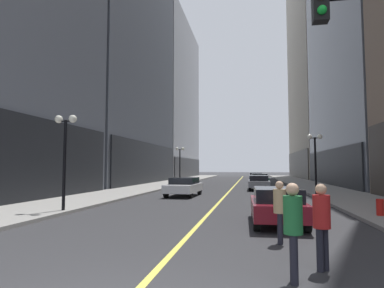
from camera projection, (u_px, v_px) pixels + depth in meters
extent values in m
plane|color=#2D2D30|center=(235.00, 185.00, 38.55)|extent=(200.00, 200.00, 0.00)
cube|color=gray|center=(168.00, 183.00, 40.04)|extent=(4.50, 78.00, 0.15)
cube|color=gray|center=(308.00, 185.00, 37.08)|extent=(4.50, 78.00, 0.15)
cube|color=#E5D64C|center=(235.00, 185.00, 38.55)|extent=(0.16, 70.00, 0.01)
cube|color=black|center=(10.00, 159.00, 17.08)|extent=(0.50, 20.90, 5.00)
cube|color=black|center=(149.00, 164.00, 40.14)|extent=(0.50, 22.80, 5.00)
cube|color=gray|center=(154.00, 100.00, 67.43)|extent=(14.76, 26.00, 31.85)
cube|color=#2C2C2E|center=(188.00, 168.00, 65.12)|extent=(0.50, 24.70, 3.82)
cube|color=slate|center=(377.00, 36.00, 36.41)|extent=(10.93, 24.00, 33.56)
cube|color=#212327|center=(330.00, 168.00, 36.31)|extent=(0.50, 22.80, 4.03)
cube|color=#B7AD99|center=(327.00, 38.00, 62.06)|extent=(11.87, 26.00, 53.52)
cube|color=#403C35|center=(298.00, 165.00, 61.37)|extent=(0.50, 24.70, 5.00)
cube|color=maroon|center=(277.00, 208.00, 11.76)|extent=(1.88, 4.08, 0.55)
cube|color=black|center=(277.00, 195.00, 11.59)|extent=(1.62, 2.30, 0.50)
cylinder|color=black|center=(254.00, 210.00, 13.25)|extent=(0.23, 0.64, 0.64)
cylinder|color=black|center=(293.00, 211.00, 13.01)|extent=(0.23, 0.64, 0.64)
cylinder|color=black|center=(257.00, 221.00, 10.47)|extent=(0.23, 0.64, 0.64)
cylinder|color=black|center=(307.00, 222.00, 10.23)|extent=(0.23, 0.64, 0.64)
cube|color=silver|center=(184.00, 188.00, 23.12)|extent=(2.12, 4.32, 0.55)
cube|color=black|center=(184.00, 181.00, 23.36)|extent=(1.81, 2.45, 0.50)
cylinder|color=black|center=(191.00, 194.00, 21.47)|extent=(0.25, 0.65, 0.64)
cylinder|color=black|center=(166.00, 193.00, 21.85)|extent=(0.25, 0.65, 0.64)
cylinder|color=black|center=(200.00, 190.00, 24.36)|extent=(0.25, 0.65, 0.64)
cylinder|color=black|center=(178.00, 190.00, 24.73)|extent=(0.25, 0.65, 0.64)
cube|color=slate|center=(259.00, 183.00, 29.49)|extent=(1.82, 4.64, 0.55)
cube|color=black|center=(259.00, 178.00, 29.30)|extent=(1.60, 2.60, 0.50)
cylinder|color=black|center=(250.00, 185.00, 31.21)|extent=(0.22, 0.64, 0.64)
cylinder|color=black|center=(267.00, 186.00, 30.92)|extent=(0.22, 0.64, 0.64)
cylinder|color=black|center=(250.00, 187.00, 28.02)|extent=(0.22, 0.64, 0.64)
cylinder|color=black|center=(269.00, 188.00, 27.74)|extent=(0.22, 0.64, 0.64)
cube|color=#196038|center=(259.00, 180.00, 37.34)|extent=(2.07, 4.75, 0.55)
cube|color=black|center=(259.00, 176.00, 37.15)|extent=(1.76, 2.69, 0.50)
cylinder|color=black|center=(251.00, 182.00, 39.06)|extent=(0.25, 0.65, 0.64)
cylinder|color=black|center=(265.00, 182.00, 38.83)|extent=(0.25, 0.65, 0.64)
cylinder|color=black|center=(252.00, 183.00, 35.82)|extent=(0.25, 0.65, 0.64)
cylinder|color=black|center=(268.00, 183.00, 35.59)|extent=(0.25, 0.65, 0.64)
cube|color=navy|center=(256.00, 178.00, 45.00)|extent=(1.81, 4.45, 0.55)
cube|color=black|center=(256.00, 174.00, 44.81)|extent=(1.59, 2.49, 0.50)
cylinder|color=black|center=(250.00, 179.00, 46.64)|extent=(0.22, 0.64, 0.64)
cylinder|color=black|center=(262.00, 179.00, 46.36)|extent=(0.22, 0.64, 0.64)
cylinder|color=black|center=(250.00, 180.00, 43.60)|extent=(0.22, 0.64, 0.64)
cylinder|color=black|center=(262.00, 180.00, 43.31)|extent=(0.22, 0.64, 0.64)
cylinder|color=black|center=(280.00, 229.00, 8.69)|extent=(0.14, 0.14, 0.82)
cylinder|color=black|center=(280.00, 228.00, 8.84)|extent=(0.14, 0.14, 0.82)
cylinder|color=tan|center=(280.00, 201.00, 8.82)|extent=(0.38, 0.38, 0.65)
sphere|color=tan|center=(279.00, 185.00, 8.85)|extent=(0.22, 0.22, 0.22)
cylinder|color=black|center=(320.00, 250.00, 6.43)|extent=(0.14, 0.14, 0.84)
cylinder|color=black|center=(325.00, 249.00, 6.52)|extent=(0.14, 0.14, 0.84)
cylinder|color=#B21E1E|center=(321.00, 212.00, 6.53)|extent=(0.48, 0.48, 0.66)
sphere|color=tan|center=(321.00, 189.00, 6.56)|extent=(0.23, 0.23, 0.23)
cylinder|color=black|center=(294.00, 260.00, 5.71)|extent=(0.14, 0.14, 0.86)
cylinder|color=black|center=(294.00, 257.00, 5.86)|extent=(0.14, 0.14, 0.86)
cylinder|color=#1E6633|center=(293.00, 215.00, 5.84)|extent=(0.36, 0.36, 0.68)
sphere|color=tan|center=(292.00, 189.00, 5.87)|extent=(0.23, 0.23, 0.23)
sphere|color=green|center=(322.00, 10.00, 5.92)|extent=(0.17, 0.17, 0.17)
cylinder|color=black|center=(64.00, 166.00, 14.63)|extent=(0.14, 0.14, 4.20)
cylinder|color=black|center=(66.00, 121.00, 14.78)|extent=(0.80, 0.06, 0.06)
sphere|color=white|center=(59.00, 119.00, 14.85)|extent=(0.36, 0.36, 0.36)
sphere|color=white|center=(73.00, 119.00, 14.72)|extent=(0.36, 0.36, 0.36)
cylinder|color=black|center=(180.00, 167.00, 38.27)|extent=(0.14, 0.14, 4.20)
cylinder|color=black|center=(180.00, 150.00, 38.42)|extent=(0.80, 0.06, 0.06)
sphere|color=white|center=(177.00, 149.00, 38.49)|extent=(0.36, 0.36, 0.36)
sphere|color=white|center=(183.00, 149.00, 38.36)|extent=(0.36, 0.36, 0.36)
cylinder|color=black|center=(316.00, 167.00, 23.14)|extent=(0.14, 0.14, 4.20)
cylinder|color=black|center=(315.00, 138.00, 23.29)|extent=(0.80, 0.06, 0.06)
sphere|color=white|center=(310.00, 137.00, 23.36)|extent=(0.36, 0.36, 0.36)
sphere|color=white|center=(320.00, 137.00, 23.23)|extent=(0.36, 0.36, 0.36)
cylinder|color=red|center=(380.00, 209.00, 12.87)|extent=(0.28, 0.28, 0.80)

